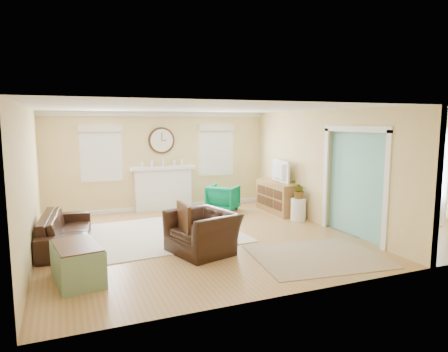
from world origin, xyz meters
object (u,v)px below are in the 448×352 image
(eames_chair, at_px, (203,232))
(green_chair, at_px, (223,198))
(sofa, at_px, (66,230))
(credenza, at_px, (277,197))
(dining_table, at_px, (355,205))

(eames_chair, height_order, green_chair, eames_chair)
(sofa, distance_m, eames_chair, 2.63)
(eames_chair, bearing_deg, credenza, 112.26)
(dining_table, bearing_deg, green_chair, 44.34)
(sofa, xyz_separation_m, credenza, (5.14, 1.00, 0.09))
(sofa, bearing_deg, credenza, -73.87)
(sofa, xyz_separation_m, green_chair, (3.89, 1.69, 0.03))
(credenza, relative_size, dining_table, 0.87)
(credenza, bearing_deg, green_chair, 151.16)
(sofa, distance_m, green_chair, 4.24)
(sofa, relative_size, green_chair, 2.85)
(credenza, bearing_deg, dining_table, -37.85)
(green_chair, relative_size, credenza, 0.51)
(credenza, bearing_deg, eames_chair, -140.98)
(eames_chair, height_order, credenza, credenza)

